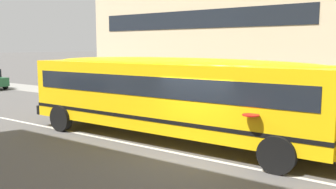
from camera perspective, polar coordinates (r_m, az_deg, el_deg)
The scene contains 5 objects.
ground_plane at distance 11.46m, azimuth 4.40°, elevation -9.87°, with size 400.00×400.00×0.00m, color #54514F.
sidewalk_far at distance 19.02m, azimuth 17.43°, elevation -3.15°, with size 120.00×3.00×0.01m, color gray.
lane_centreline at distance 11.46m, azimuth 4.40°, elevation -9.86°, with size 110.00×0.16×0.01m, color silver.
school_bus at distance 12.96m, azimuth 1.11°, elevation 0.41°, with size 13.71×3.25×3.06m.
apartment_block_far_left at distance 27.79m, azimuth 10.53°, elevation 14.10°, with size 17.25×11.50×13.30m.
Camera 1 is at (5.52, -9.44, 3.43)m, focal length 38.30 mm.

